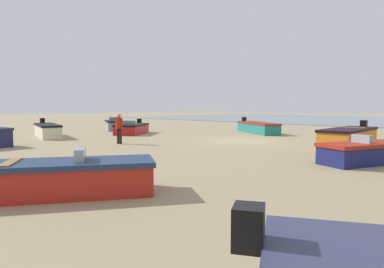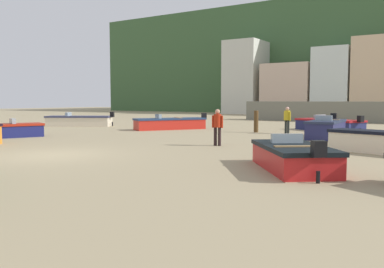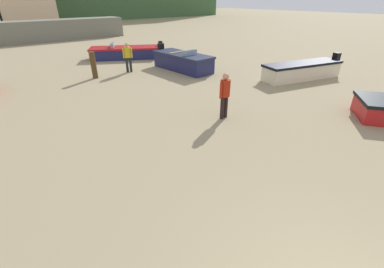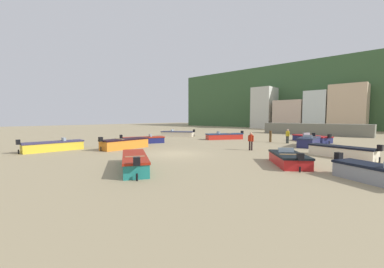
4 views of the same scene
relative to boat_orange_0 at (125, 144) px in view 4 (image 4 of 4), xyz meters
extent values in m
plane|color=#9A8A66|center=(5.81, 0.97, -0.48)|extent=(160.00, 160.00, 0.00)
cube|color=#3A5B34|center=(5.81, 66.97, 8.07)|extent=(90.00, 32.00, 17.10)
cube|color=slate|center=(8.27, 30.97, 0.47)|extent=(16.39, 2.40, 1.90)
cube|color=beige|center=(-8.62, 48.42, 4.92)|extent=(5.14, 6.90, 10.79)
cube|color=beige|center=(-1.72, 47.64, 3.06)|extent=(6.80, 5.34, 7.09)
cube|color=silver|center=(4.35, 48.42, 3.98)|extent=(4.71, 6.90, 8.92)
cube|color=#D7B68F|center=(10.40, 47.68, 4.46)|extent=(6.88, 5.41, 9.88)
cube|color=orange|center=(0.00, 0.02, -0.07)|extent=(1.54, 4.50, 0.82)
cube|color=black|center=(0.00, 0.02, 0.40)|extent=(1.62, 4.61, 0.12)
cube|color=black|center=(0.07, -2.39, 0.58)|extent=(0.33, 0.29, 0.40)
cylinder|color=black|center=(0.07, -2.39, -0.27)|extent=(0.10, 0.10, 0.41)
cube|color=olive|center=(0.02, -0.54, 0.45)|extent=(1.20, 0.27, 0.08)
cube|color=#1D766F|center=(8.15, -4.46, -0.14)|extent=(4.88, 3.71, 0.69)
cube|color=maroon|center=(8.15, -4.46, 0.27)|extent=(5.00, 3.83, 0.12)
cube|color=black|center=(10.41, -5.88, 0.45)|extent=(0.41, 0.42, 0.40)
cylinder|color=black|center=(10.41, -5.88, -0.31)|extent=(0.14, 0.14, 0.34)
cube|color=#976B47|center=(8.68, -4.79, 0.32)|extent=(0.77, 1.02, 0.08)
cube|color=beige|center=(16.17, 7.97, -0.11)|extent=(4.50, 2.20, 0.73)
cube|color=black|center=(16.17, 7.97, 0.31)|extent=(4.61, 2.31, 0.12)
cube|color=black|center=(18.45, 7.36, 0.49)|extent=(0.35, 0.38, 0.40)
cylinder|color=black|center=(18.45, 7.36, -0.30)|extent=(0.12, 0.12, 0.37)
cube|color=gold|center=(-3.28, -5.04, -0.11)|extent=(1.52, 4.76, 0.73)
cube|color=#312D50|center=(-3.28, -5.04, 0.31)|extent=(1.60, 4.86, 0.12)
cube|color=black|center=(-3.45, -7.56, 0.49)|extent=(0.34, 0.30, 0.40)
cylinder|color=black|center=(-3.45, -7.56, -0.30)|extent=(0.11, 0.11, 0.36)
cube|color=#8C9EA8|center=(-3.23, -4.22, 0.51)|extent=(0.74, 0.25, 0.28)
cube|color=red|center=(14.32, 2.60, -0.18)|extent=(3.38, 3.78, 0.60)
cube|color=black|center=(14.32, 2.60, 0.18)|extent=(3.51, 3.91, 0.12)
cube|color=black|center=(15.48, 1.04, 0.36)|extent=(0.42, 0.42, 0.40)
cylinder|color=black|center=(15.48, 1.04, -0.33)|extent=(0.14, 0.14, 0.30)
cube|color=#8C9EA8|center=(13.95, 3.09, 0.38)|extent=(0.88, 0.73, 0.28)
cube|color=olive|center=(14.58, 2.24, 0.23)|extent=(1.22, 1.00, 0.08)
cube|color=navy|center=(-2.38, 3.92, -0.17)|extent=(2.91, 4.69, 0.62)
cube|color=#9B2010|center=(-2.38, 3.92, 0.20)|extent=(3.02, 4.81, 0.12)
cube|color=black|center=(-3.33, 1.65, 0.38)|extent=(0.40, 0.38, 0.40)
cylinder|color=black|center=(-3.33, 1.65, -0.32)|extent=(0.13, 0.13, 0.31)
cube|color=#8C9EA8|center=(-2.07, 4.65, 0.40)|extent=(0.76, 0.47, 0.28)
cube|color=beige|center=(-6.54, 13.38, -0.14)|extent=(4.98, 3.65, 0.68)
cube|color=#323655|center=(-6.54, 13.38, 0.26)|extent=(5.11, 3.77, 0.12)
cube|color=black|center=(-4.25, 14.66, 0.44)|extent=(0.40, 0.42, 0.40)
cylinder|color=black|center=(-4.25, 14.66, -0.31)|extent=(0.14, 0.14, 0.34)
cube|color=#8C9EA8|center=(-7.29, 12.97, 0.46)|extent=(0.60, 0.86, 0.28)
cube|color=red|center=(1.60, 14.21, -0.15)|extent=(3.73, 4.80, 0.66)
cube|color=navy|center=(1.60, 14.21, 0.24)|extent=(3.85, 4.92, 0.12)
cube|color=black|center=(3.02, 16.41, 0.42)|extent=(0.42, 0.41, 0.40)
cylinder|color=black|center=(3.02, 16.41, -0.31)|extent=(0.14, 0.14, 0.33)
cube|color=#8C9EA8|center=(1.14, 13.49, 0.44)|extent=(0.76, 0.59, 0.28)
cube|color=#936844|center=(1.93, 14.72, 0.29)|extent=(1.05, 0.80, 0.08)
cube|color=#20224F|center=(12.43, 13.41, -0.06)|extent=(1.63, 3.93, 0.83)
cube|color=#212942|center=(12.43, 13.41, 0.41)|extent=(1.71, 4.03, 0.12)
cube|color=black|center=(12.30, 15.51, 0.59)|extent=(0.34, 0.30, 0.40)
cylinder|color=black|center=(12.30, 15.51, -0.27)|extent=(0.11, 0.11, 0.42)
cube|color=#8C9EA8|center=(12.48, 12.74, 0.61)|extent=(0.84, 0.25, 0.28)
cube|color=olive|center=(12.40, 13.89, 0.46)|extent=(1.19, 0.32, 0.08)
cube|color=gray|center=(18.71, 1.23, -0.14)|extent=(3.56, 2.68, 0.68)
cube|color=black|center=(18.71, 1.23, 0.26)|extent=(3.69, 2.79, 0.12)
cube|color=black|center=(17.06, 2.08, 0.44)|extent=(0.40, 0.41, 0.40)
cylinder|color=black|center=(17.06, 2.08, -0.31)|extent=(0.13, 0.13, 0.34)
cube|color=navy|center=(11.26, 18.57, -0.15)|extent=(4.78, 3.59, 0.66)
cube|color=#A2171C|center=(11.26, 18.57, 0.24)|extent=(4.91, 3.71, 0.12)
cube|color=black|center=(13.43, 17.35, 0.42)|extent=(0.40, 0.42, 0.40)
cylinder|color=black|center=(13.43, 17.35, -0.32)|extent=(0.14, 0.14, 0.33)
cube|color=#8C9EA8|center=(10.55, 18.96, 0.44)|extent=(0.62, 0.90, 0.28)
cylinder|color=#4E361B|center=(7.71, 14.95, 0.21)|extent=(0.28, 0.28, 1.37)
cylinder|color=black|center=(9.81, 14.92, -0.07)|extent=(0.18, 0.18, 0.82)
cylinder|color=black|center=(9.63, 15.00, -0.07)|extent=(0.18, 0.18, 0.82)
cylinder|color=gold|center=(9.72, 14.96, 0.63)|extent=(0.45, 0.45, 0.58)
cylinder|color=gold|center=(9.92, 14.87, 0.59)|extent=(0.12, 0.12, 0.54)
cylinder|color=gold|center=(9.52, 15.05, 0.59)|extent=(0.12, 0.12, 0.54)
sphere|color=tan|center=(9.72, 14.96, 1.03)|extent=(0.29, 0.29, 0.22)
cylinder|color=black|center=(9.28, 6.95, -0.07)|extent=(0.15, 0.15, 0.82)
cylinder|color=black|center=(9.48, 6.97, -0.07)|extent=(0.15, 0.15, 0.82)
cylinder|color=#AA2510|center=(9.38, 6.96, 0.63)|extent=(0.38, 0.38, 0.58)
cylinder|color=#AA2510|center=(9.17, 6.94, 0.59)|extent=(0.10, 0.10, 0.54)
cylinder|color=#AA2510|center=(9.60, 6.99, 0.59)|extent=(0.10, 0.10, 0.54)
sphere|color=tan|center=(9.38, 6.96, 1.03)|extent=(0.24, 0.24, 0.22)
camera|label=1|loc=(-5.96, 17.17, 1.53)|focal=31.59mm
camera|label=2|loc=(18.22, -8.92, 1.53)|focal=38.55mm
camera|label=3|loc=(3.17, 1.06, 3.38)|focal=24.14mm
camera|label=4|loc=(19.57, -12.20, 2.48)|focal=22.12mm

